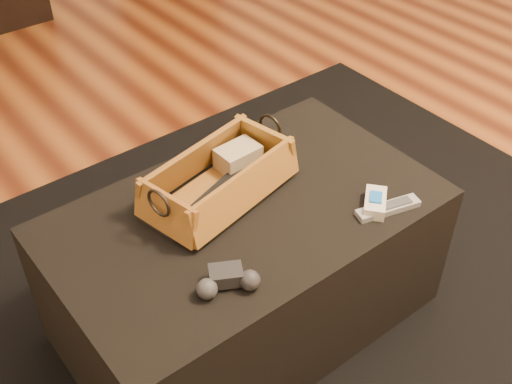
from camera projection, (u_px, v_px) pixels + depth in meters
floor at (282, 299)px, 1.97m from camera, size 5.00×5.50×0.01m
area_rug at (257, 327)px, 1.87m from camera, size 2.60×2.00×0.01m
ottoman at (246, 266)px, 1.77m from camera, size 1.00×0.60×0.42m
tv_remote at (219, 194)px, 1.64m from camera, size 0.22×0.11×0.02m
cloth_bundle at (238, 157)px, 1.73m from camera, size 0.12×0.08×0.06m
wicker_basket at (219, 180)px, 1.64m from camera, size 0.45×0.30×0.15m
game_controller at (227, 281)px, 1.41m from camera, size 0.15×0.12×0.05m
silver_remote at (388, 208)px, 1.62m from camera, size 0.18×0.08×0.02m
cream_gadget at (375, 203)px, 1.63m from camera, size 0.11×0.11×0.04m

